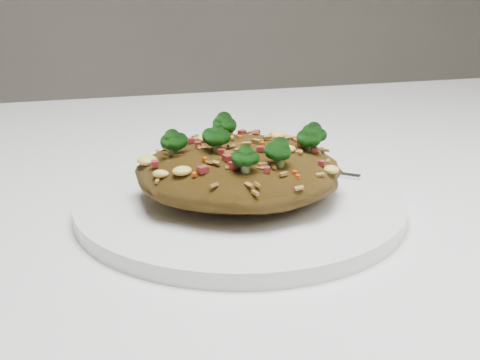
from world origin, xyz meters
name	(u,v)px	position (x,y,z in m)	size (l,w,h in m)	color
dining_table	(316,255)	(0.00, 0.00, 0.66)	(1.20, 0.80, 0.75)	white
plate	(240,204)	(-0.10, -0.07, 0.76)	(0.28, 0.28, 0.01)	white
fried_rice	(241,163)	(-0.10, -0.07, 0.79)	(0.18, 0.16, 0.07)	brown
fork	(286,167)	(-0.04, -0.01, 0.77)	(0.14, 0.11, 0.00)	silver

